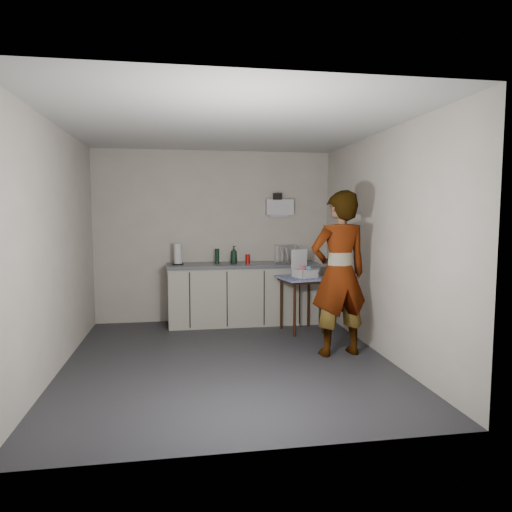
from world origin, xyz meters
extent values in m
plane|color=#27262B|center=(0.00, 0.00, 0.00)|extent=(4.00, 4.00, 0.00)
cube|color=#B9AFA1|center=(0.00, 1.99, 1.30)|extent=(3.60, 0.02, 2.60)
cube|color=#B9AFA1|center=(1.79, 0.00, 1.30)|extent=(0.02, 4.00, 2.60)
cube|color=#B9AFA1|center=(-1.79, 0.00, 1.30)|extent=(0.02, 4.00, 2.60)
cube|color=silver|center=(0.00, 0.00, 2.60)|extent=(3.60, 4.00, 0.01)
cube|color=black|center=(0.40, 1.70, 0.04)|extent=(2.20, 0.52, 0.08)
cube|color=#AEAA9B|center=(0.40, 1.70, 0.43)|extent=(2.20, 0.58, 0.86)
cube|color=#4E5158|center=(0.40, 1.70, 0.89)|extent=(2.24, 0.62, 0.05)
cube|color=black|center=(-0.40, 1.41, 0.43)|extent=(0.02, 0.01, 0.80)
cube|color=black|center=(0.13, 1.41, 0.43)|extent=(0.02, 0.01, 0.80)
cube|color=black|center=(0.67, 1.41, 0.43)|extent=(0.01, 0.01, 0.80)
cube|color=black|center=(1.20, 1.41, 0.43)|extent=(0.02, 0.01, 0.80)
cube|color=silver|center=(1.00, 1.92, 1.75)|extent=(0.42, 0.16, 0.24)
cube|color=silver|center=(1.00, 1.97, 1.61)|extent=(0.30, 0.06, 0.04)
cube|color=black|center=(0.95, 1.83, 1.91)|extent=(0.14, 0.02, 0.10)
cylinder|color=#331A0B|center=(0.98, 0.84, 0.35)|extent=(0.04, 0.04, 0.71)
cylinder|color=#331A0B|center=(1.41, 0.93, 0.35)|extent=(0.04, 0.04, 0.71)
cylinder|color=#331A0B|center=(0.90, 1.27, 0.35)|extent=(0.04, 0.04, 0.71)
cylinder|color=#331A0B|center=(1.32, 1.36, 0.35)|extent=(0.04, 0.04, 0.71)
cube|color=#331A0B|center=(1.15, 1.10, 0.73)|extent=(0.62, 0.62, 0.03)
cube|color=navy|center=(1.15, 1.10, 0.76)|extent=(0.70, 0.70, 0.03)
imported|color=#B2A593|center=(1.30, 0.01, 0.96)|extent=(0.76, 0.55, 1.92)
imported|color=black|center=(0.26, 1.65, 1.04)|extent=(0.14, 0.14, 0.27)
cylinder|color=#B61612|center=(0.47, 1.67, 0.98)|extent=(0.07, 0.07, 0.14)
cylinder|color=black|center=(0.01, 1.69, 1.02)|extent=(0.07, 0.07, 0.23)
cylinder|color=black|center=(-0.56, 1.70, 0.92)|extent=(0.17, 0.17, 0.02)
cylinder|color=silver|center=(-0.56, 1.70, 1.07)|extent=(0.12, 0.12, 0.29)
cube|color=silver|center=(1.08, 1.70, 0.92)|extent=(0.38, 0.29, 0.02)
cylinder|color=silver|center=(0.90, 1.58, 1.05)|extent=(0.01, 0.01, 0.25)
cylinder|color=silver|center=(1.25, 1.58, 1.05)|extent=(0.01, 0.01, 0.25)
cylinder|color=silver|center=(0.90, 1.83, 1.05)|extent=(0.01, 0.01, 0.25)
cylinder|color=silver|center=(1.25, 1.83, 1.05)|extent=(0.01, 0.01, 0.25)
cylinder|color=silver|center=(0.98, 1.70, 1.04)|extent=(0.05, 0.21, 0.21)
cylinder|color=silver|center=(1.06, 1.70, 1.04)|extent=(0.05, 0.21, 0.21)
cylinder|color=silver|center=(1.13, 1.70, 1.04)|extent=(0.05, 0.21, 0.21)
cube|color=silver|center=(1.19, 1.08, 0.78)|extent=(0.35, 0.35, 0.01)
cube|color=silver|center=(1.23, 0.96, 0.83)|extent=(0.25, 0.10, 0.10)
cube|color=silver|center=(1.14, 1.21, 0.83)|extent=(0.25, 0.10, 0.10)
cube|color=silver|center=(1.07, 1.04, 0.83)|extent=(0.10, 0.25, 0.10)
cube|color=silver|center=(1.31, 1.13, 0.83)|extent=(0.10, 0.25, 0.10)
cube|color=silver|center=(1.14, 1.21, 1.01)|extent=(0.26, 0.10, 0.27)
cylinder|color=white|center=(1.19, 1.08, 0.83)|extent=(0.18, 0.18, 0.10)
sphere|color=#FF5D8A|center=(1.16, 1.04, 0.90)|extent=(0.06, 0.06, 0.06)
sphere|color=#5AAEF4|center=(1.24, 1.07, 0.90)|extent=(0.06, 0.06, 0.06)
sphere|color=#53CB76|center=(1.17, 1.13, 0.90)|extent=(0.06, 0.06, 0.06)
sphere|color=#FF5D8A|center=(1.13, 1.11, 0.90)|extent=(0.06, 0.06, 0.06)
camera|label=1|loc=(-0.50, -5.01, 1.67)|focal=32.00mm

